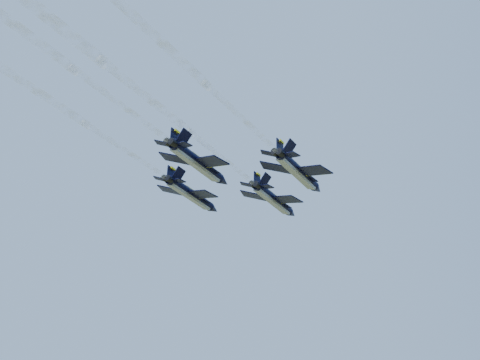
# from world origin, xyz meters

# --- Properties ---
(jet_lead) EXTENTS (10.43, 14.65, 4.22)m
(jet_lead) POSITION_xyz_m (6.19, 7.38, 103.18)
(jet_lead) COLOR black
(jet_left) EXTENTS (10.43, 14.65, 4.22)m
(jet_left) POSITION_xyz_m (-6.64, 2.94, 103.18)
(jet_left) COLOR black
(jet_right) EXTENTS (10.43, 14.65, 4.22)m
(jet_right) POSITION_xyz_m (10.79, -5.02, 103.18)
(jet_right) COLOR black
(jet_slot) EXTENTS (10.43, 14.65, 4.22)m
(jet_slot) POSITION_xyz_m (-2.74, -10.37, 103.18)
(jet_slot) COLOR black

